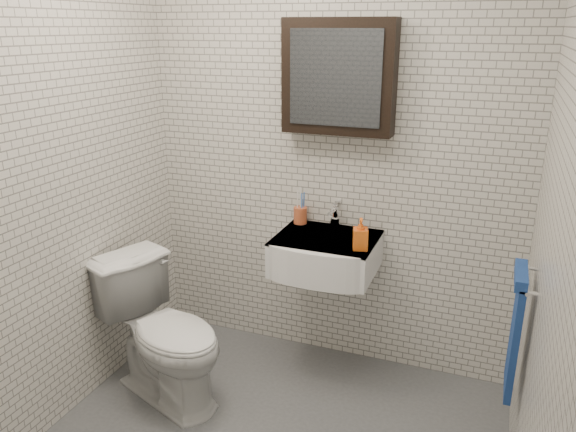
{
  "coord_description": "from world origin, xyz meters",
  "views": [
    {
      "loc": [
        0.9,
        -2.0,
        1.96
      ],
      "look_at": [
        -0.05,
        0.45,
        1.06
      ],
      "focal_mm": 35.0,
      "sensor_mm": 36.0,
      "label": 1
    }
  ],
  "objects": [
    {
      "name": "room_shell",
      "position": [
        0.0,
        0.0,
        1.47
      ],
      "size": [
        2.22,
        2.02,
        2.51
      ],
      "color": "silver",
      "rests_on": "ground"
    },
    {
      "name": "toilet",
      "position": [
        -0.68,
        0.23,
        0.39
      ],
      "size": [
        0.87,
        0.68,
        0.78
      ],
      "primitive_type": "imported",
      "rotation": [
        0.0,
        0.0,
        1.2
      ],
      "color": "white",
      "rests_on": "ground"
    },
    {
      "name": "mirror_cabinet",
      "position": [
        0.05,
        0.93,
        1.7
      ],
      "size": [
        0.6,
        0.15,
        0.6
      ],
      "color": "black",
      "rests_on": "room_shell"
    },
    {
      "name": "faucet",
      "position": [
        0.05,
        0.93,
        0.92
      ],
      "size": [
        0.06,
        0.2,
        0.15
      ],
      "color": "silver",
      "rests_on": "washbasin"
    },
    {
      "name": "towel_rail",
      "position": [
        1.04,
        0.35,
        0.72
      ],
      "size": [
        0.09,
        0.3,
        0.58
      ],
      "color": "silver",
      "rests_on": "room_shell"
    },
    {
      "name": "washbasin",
      "position": [
        0.05,
        0.73,
        0.76
      ],
      "size": [
        0.55,
        0.5,
        0.2
      ],
      "color": "white",
      "rests_on": "room_shell"
    },
    {
      "name": "soap_bottle",
      "position": [
        0.27,
        0.67,
        0.93
      ],
      "size": [
        0.1,
        0.1,
        0.17
      ],
      "primitive_type": "imported",
      "rotation": [
        0.0,
        0.0,
        0.31
      ],
      "color": "orange",
      "rests_on": "washbasin"
    },
    {
      "name": "toothbrush_cup",
      "position": [
        -0.16,
        0.94,
        0.9
      ],
      "size": [
        0.08,
        0.08,
        0.21
      ],
      "rotation": [
        0.0,
        0.0,
        -0.02
      ],
      "color": "#C35730",
      "rests_on": "washbasin"
    }
  ]
}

